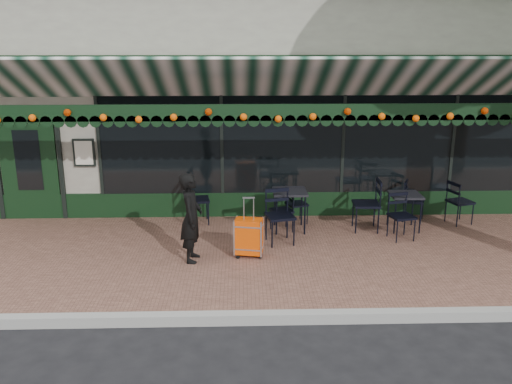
{
  "coord_description": "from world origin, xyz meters",
  "views": [
    {
      "loc": [
        -0.64,
        -6.54,
        3.67
      ],
      "look_at": [
        -0.4,
        1.6,
        1.34
      ],
      "focal_mm": 38.0,
      "sensor_mm": 36.0,
      "label": 1
    }
  ],
  "objects_px": {
    "cafe_table_b": "(290,195)",
    "chair_b_front": "(280,217)",
    "chair_a_front": "(402,217)",
    "chair_solo": "(198,200)",
    "woman": "(191,218)",
    "suitcase": "(249,237)",
    "chair_a_left": "(366,205)",
    "chair_a_right": "(414,201)",
    "chair_b_left": "(282,211)",
    "chair_a_extra": "(460,202)",
    "cafe_table_a": "(405,198)",
    "chair_b_right": "(297,204)"
  },
  "relations": [
    {
      "from": "cafe_table_b",
      "to": "chair_b_front",
      "type": "height_order",
      "value": "chair_b_front"
    },
    {
      "from": "chair_a_front",
      "to": "chair_solo",
      "type": "distance_m",
      "value": 3.86
    },
    {
      "from": "woman",
      "to": "suitcase",
      "type": "bearing_deg",
      "value": -78.56
    },
    {
      "from": "chair_a_left",
      "to": "chair_a_right",
      "type": "relative_size",
      "value": 1.22
    },
    {
      "from": "chair_b_left",
      "to": "woman",
      "type": "bearing_deg",
      "value": -66.9
    },
    {
      "from": "woman",
      "to": "chair_a_front",
      "type": "height_order",
      "value": "woman"
    },
    {
      "from": "cafe_table_b",
      "to": "chair_a_left",
      "type": "distance_m",
      "value": 1.45
    },
    {
      "from": "chair_a_left",
      "to": "chair_solo",
      "type": "relative_size",
      "value": 1.08
    },
    {
      "from": "suitcase",
      "to": "chair_solo",
      "type": "distance_m",
      "value": 2.0
    },
    {
      "from": "chair_a_right",
      "to": "chair_solo",
      "type": "xyz_separation_m",
      "value": [
        -4.27,
        -0.0,
        0.05
      ]
    },
    {
      "from": "cafe_table_b",
      "to": "chair_a_extra",
      "type": "bearing_deg",
      "value": 4.76
    },
    {
      "from": "cafe_table_b",
      "to": "chair_a_front",
      "type": "xyz_separation_m",
      "value": [
        1.97,
        -0.55,
        -0.27
      ]
    },
    {
      "from": "cafe_table_a",
      "to": "chair_solo",
      "type": "height_order",
      "value": "chair_solo"
    },
    {
      "from": "cafe_table_a",
      "to": "chair_a_extra",
      "type": "height_order",
      "value": "chair_a_extra"
    },
    {
      "from": "chair_a_left",
      "to": "cafe_table_a",
      "type": "bearing_deg",
      "value": 94.18
    },
    {
      "from": "woman",
      "to": "chair_a_left",
      "type": "bearing_deg",
      "value": -62.66
    },
    {
      "from": "cafe_table_b",
      "to": "chair_solo",
      "type": "height_order",
      "value": "chair_solo"
    },
    {
      "from": "woman",
      "to": "suitcase",
      "type": "relative_size",
      "value": 1.43
    },
    {
      "from": "chair_a_left",
      "to": "chair_solo",
      "type": "xyz_separation_m",
      "value": [
        -3.19,
        0.51,
        -0.04
      ]
    },
    {
      "from": "chair_b_left",
      "to": "chair_solo",
      "type": "xyz_separation_m",
      "value": [
        -1.61,
        0.51,
        0.07
      ]
    },
    {
      "from": "chair_a_extra",
      "to": "chair_b_left",
      "type": "bearing_deg",
      "value": 78.23
    },
    {
      "from": "chair_a_right",
      "to": "chair_b_right",
      "type": "xyz_separation_m",
      "value": [
        -2.33,
        -0.06,
        -0.03
      ]
    },
    {
      "from": "chair_b_front",
      "to": "chair_solo",
      "type": "height_order",
      "value": "chair_b_front"
    },
    {
      "from": "cafe_table_a",
      "to": "chair_a_left",
      "type": "height_order",
      "value": "chair_a_left"
    },
    {
      "from": "chair_a_front",
      "to": "woman",
      "type": "bearing_deg",
      "value": -179.76
    },
    {
      "from": "chair_a_left",
      "to": "chair_a_extra",
      "type": "relative_size",
      "value": 1.16
    },
    {
      "from": "cafe_table_a",
      "to": "cafe_table_b",
      "type": "bearing_deg",
      "value": 179.07
    },
    {
      "from": "chair_solo",
      "to": "chair_b_front",
      "type": "bearing_deg",
      "value": -134.32
    },
    {
      "from": "chair_b_left",
      "to": "chair_b_front",
      "type": "height_order",
      "value": "chair_b_front"
    },
    {
      "from": "woman",
      "to": "cafe_table_b",
      "type": "height_order",
      "value": "woman"
    },
    {
      "from": "chair_a_right",
      "to": "chair_b_right",
      "type": "distance_m",
      "value": 2.33
    },
    {
      "from": "cafe_table_a",
      "to": "chair_b_front",
      "type": "relative_size",
      "value": 0.72
    },
    {
      "from": "cafe_table_a",
      "to": "chair_b_left",
      "type": "xyz_separation_m",
      "value": [
        -2.32,
        -0.01,
        -0.24
      ]
    },
    {
      "from": "cafe_table_b",
      "to": "chair_a_left",
      "type": "xyz_separation_m",
      "value": [
        1.44,
        -0.05,
        -0.19
      ]
    },
    {
      "from": "chair_a_right",
      "to": "chair_a_extra",
      "type": "xyz_separation_m",
      "value": [
        0.85,
        -0.18,
        0.02
      ]
    },
    {
      "from": "chair_solo",
      "to": "chair_a_front",
      "type": "bearing_deg",
      "value": -112.92
    },
    {
      "from": "chair_a_front",
      "to": "chair_b_front",
      "type": "xyz_separation_m",
      "value": [
        -2.2,
        -0.13,
        0.06
      ]
    },
    {
      "from": "suitcase",
      "to": "chair_b_right",
      "type": "height_order",
      "value": "suitcase"
    },
    {
      "from": "cafe_table_b",
      "to": "chair_a_front",
      "type": "relative_size",
      "value": 0.92
    },
    {
      "from": "cafe_table_b",
      "to": "chair_b_front",
      "type": "distance_m",
      "value": 0.74
    },
    {
      "from": "chair_b_right",
      "to": "chair_b_front",
      "type": "relative_size",
      "value": 0.78
    },
    {
      "from": "chair_a_extra",
      "to": "chair_solo",
      "type": "relative_size",
      "value": 0.93
    },
    {
      "from": "woman",
      "to": "chair_solo",
      "type": "height_order",
      "value": "woman"
    },
    {
      "from": "chair_a_extra",
      "to": "chair_b_right",
      "type": "bearing_deg",
      "value": 70.76
    },
    {
      "from": "chair_a_front",
      "to": "chair_solo",
      "type": "relative_size",
      "value": 0.91
    },
    {
      "from": "chair_b_left",
      "to": "chair_solo",
      "type": "height_order",
      "value": "chair_solo"
    },
    {
      "from": "chair_a_extra",
      "to": "chair_b_front",
      "type": "bearing_deg",
      "value": 87.75
    },
    {
      "from": "chair_a_left",
      "to": "chair_solo",
      "type": "distance_m",
      "value": 3.23
    },
    {
      "from": "suitcase",
      "to": "chair_a_extra",
      "type": "distance_m",
      "value": 4.43
    },
    {
      "from": "woman",
      "to": "chair_solo",
      "type": "distance_m",
      "value": 1.88
    }
  ]
}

